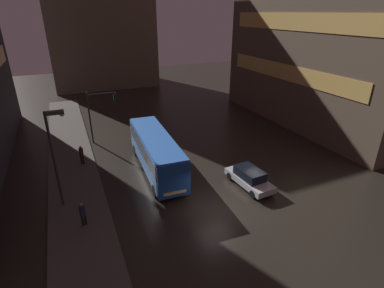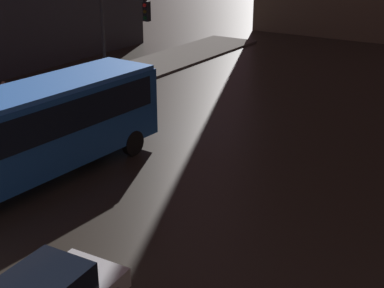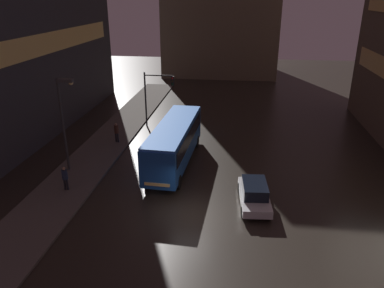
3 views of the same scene
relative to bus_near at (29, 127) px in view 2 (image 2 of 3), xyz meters
name	(u,v)px [view 2 (image 2 of 3)]	position (x,y,z in m)	size (l,w,h in m)	color
bus_near	(29,127)	(0.00, 0.00, 0.00)	(2.98, 10.71, 3.35)	#194793
pedestrian_mid	(5,97)	(-5.90, 3.66, -0.85)	(0.54, 0.54, 1.79)	black
traffic_light_main	(119,29)	(-3.35, 8.74, 1.69)	(3.01, 0.35, 5.53)	#2D2D2D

